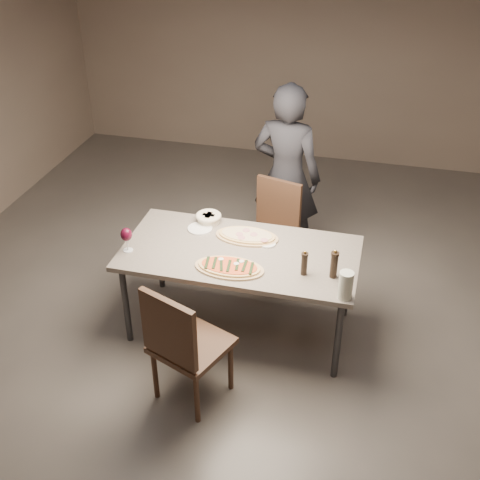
% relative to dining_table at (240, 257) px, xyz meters
% --- Properties ---
extents(room, '(7.00, 7.00, 7.00)m').
position_rel_dining_table_xyz_m(room, '(0.00, 0.00, 0.71)').
color(room, '#57504B').
rests_on(room, ground).
extents(dining_table, '(1.80, 0.90, 0.75)m').
position_rel_dining_table_xyz_m(dining_table, '(0.00, 0.00, 0.00)').
color(dining_table, slate).
rests_on(dining_table, ground).
extents(zucchini_pizza, '(0.52, 0.29, 0.05)m').
position_rel_dining_table_xyz_m(zucchini_pizza, '(-0.02, -0.25, 0.07)').
color(zucchini_pizza, tan).
rests_on(zucchini_pizza, dining_table).
extents(ham_pizza, '(0.50, 0.28, 0.04)m').
position_rel_dining_table_xyz_m(ham_pizza, '(0.01, 0.20, 0.07)').
color(ham_pizza, tan).
rests_on(ham_pizza, dining_table).
extents(bread_basket, '(0.21, 0.21, 0.08)m').
position_rel_dining_table_xyz_m(bread_basket, '(-0.36, 0.35, 0.10)').
color(bread_basket, beige).
rests_on(bread_basket, dining_table).
extents(oil_dish, '(0.13, 0.13, 0.01)m').
position_rel_dining_table_xyz_m(oil_dish, '(0.18, 0.14, 0.06)').
color(oil_dish, white).
rests_on(oil_dish, dining_table).
extents(pepper_mill_left, '(0.05, 0.05, 0.20)m').
position_rel_dining_table_xyz_m(pepper_mill_left, '(0.52, -0.18, 0.15)').
color(pepper_mill_left, black).
rests_on(pepper_mill_left, dining_table).
extents(pepper_mill_right, '(0.06, 0.06, 0.23)m').
position_rel_dining_table_xyz_m(pepper_mill_right, '(0.73, -0.16, 0.17)').
color(pepper_mill_right, black).
rests_on(pepper_mill_right, dining_table).
extents(carafe, '(0.10, 0.10, 0.21)m').
position_rel_dining_table_xyz_m(carafe, '(0.83, -0.38, 0.16)').
color(carafe, silver).
rests_on(carafe, dining_table).
extents(wine_glass, '(0.09, 0.09, 0.20)m').
position_rel_dining_table_xyz_m(wine_glass, '(-0.83, -0.20, 0.20)').
color(wine_glass, silver).
rests_on(wine_glass, dining_table).
extents(side_plate, '(0.20, 0.20, 0.01)m').
position_rel_dining_table_xyz_m(side_plate, '(-0.39, 0.23, 0.06)').
color(side_plate, white).
rests_on(side_plate, dining_table).
extents(chair_near, '(0.60, 0.60, 0.98)m').
position_rel_dining_table_xyz_m(chair_near, '(-0.18, -0.87, -0.14)').
color(chair_near, '#40281A').
rests_on(chair_near, ground).
extents(chair_far, '(0.54, 0.54, 0.93)m').
position_rel_dining_table_xyz_m(chair_far, '(0.10, 0.78, -0.17)').
color(chair_far, '#40281A').
rests_on(chair_far, ground).
extents(diner, '(0.69, 0.51, 1.73)m').
position_rel_dining_table_xyz_m(diner, '(0.15, 1.10, 0.17)').
color(diner, black).
rests_on(diner, ground).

